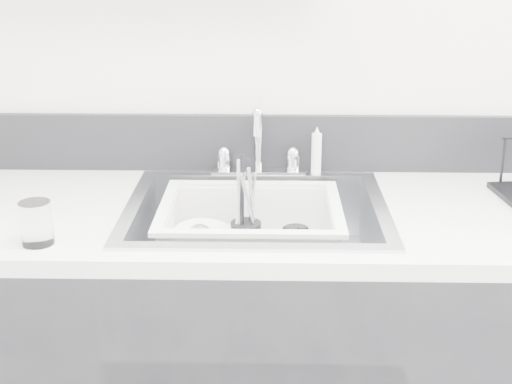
{
  "coord_description": "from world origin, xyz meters",
  "views": [
    {
      "loc": [
        0.03,
        -0.44,
        1.55
      ],
      "look_at": [
        0.0,
        1.14,
        0.98
      ],
      "focal_mm": 50.0,
      "sensor_mm": 36.0,
      "label": 1
    }
  ],
  "objects": [
    {
      "name": "faucet",
      "position": [
        0.0,
        1.44,
        0.98
      ],
      "size": [
        0.26,
        0.18,
        0.23
      ],
      "color": "silver",
      "rests_on": "counter_run"
    },
    {
      "name": "plate_stack",
      "position": [
        -0.11,
        1.17,
        0.79
      ],
      "size": [
        0.25,
        0.25,
        0.1
      ],
      "rotation": [
        0.0,
        0.0,
        0.41
      ],
      "color": "white",
      "rests_on": "wash_tub"
    },
    {
      "name": "wash_tub",
      "position": [
        -0.01,
        1.2,
        0.84
      ],
      "size": [
        0.5,
        0.42,
        0.17
      ],
      "primitive_type": null,
      "rotation": [
        0.0,
        0.0,
        -0.14
      ],
      "color": "white",
      "rests_on": "sink"
    },
    {
      "name": "backsplash",
      "position": [
        0.0,
        1.49,
        1.0
      ],
      "size": [
        3.2,
        0.02,
        0.16
      ],
      "primitive_type": "cube",
      "color": "black",
      "rests_on": "counter_run"
    },
    {
      "name": "utensil_cup",
      "position": [
        -0.03,
        1.23,
        0.82
      ],
      "size": [
        0.08,
        0.08,
        0.26
      ],
      "rotation": [
        0.0,
        0.0,
        0.14
      ],
      "color": "black",
      "rests_on": "wash_tub"
    },
    {
      "name": "sink",
      "position": [
        0.0,
        1.19,
        0.83
      ],
      "size": [
        0.64,
        0.52,
        0.2
      ],
      "primitive_type": null,
      "color": "silver",
      "rests_on": "counter_run"
    },
    {
      "name": "counter_run",
      "position": [
        0.0,
        1.19,
        0.46
      ],
      "size": [
        3.2,
        0.62,
        0.92
      ],
      "color": "black",
      "rests_on": "ground"
    },
    {
      "name": "bowl_small",
      "position": [
        0.08,
        1.12,
        0.78
      ],
      "size": [
        0.14,
        0.14,
        0.03
      ],
      "primitive_type": "imported",
      "rotation": [
        0.0,
        0.0,
        -0.27
      ],
      "color": "white",
      "rests_on": "wash_tub"
    },
    {
      "name": "ladle",
      "position": [
        -0.09,
        1.16,
        0.81
      ],
      "size": [
        0.29,
        0.26,
        0.08
      ],
      "primitive_type": null,
      "rotation": [
        0.0,
        0.0,
        -0.66
      ],
      "color": "silver",
      "rests_on": "wash_tub"
    },
    {
      "name": "side_sprayer",
      "position": [
        0.16,
        1.44,
        0.99
      ],
      "size": [
        0.03,
        0.03,
        0.14
      ],
      "primitive_type": "cylinder",
      "color": "white",
      "rests_on": "counter_run"
    },
    {
      "name": "tumbler_counter",
      "position": [
        -0.47,
        0.97,
        0.97
      ],
      "size": [
        0.09,
        0.09,
        0.1
      ],
      "primitive_type": "cylinder",
      "rotation": [
        0.0,
        0.0,
        0.3
      ],
      "color": "white",
      "rests_on": "counter_run"
    },
    {
      "name": "tumbler_in_tub",
      "position": [
        0.1,
        1.2,
        0.81
      ],
      "size": [
        0.09,
        0.09,
        0.09
      ],
      "primitive_type": "cylinder",
      "rotation": [
        0.0,
        0.0,
        -0.37
      ],
      "color": "white",
      "rests_on": "wash_tub"
    }
  ]
}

